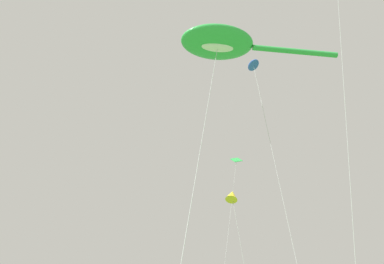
{
  "coord_description": "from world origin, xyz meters",
  "views": [
    {
      "loc": [
        -5.17,
        0.44,
        1.3
      ],
      "look_at": [
        -0.15,
        9.73,
        8.5
      ],
      "focal_mm": 33.11,
      "sensor_mm": 36.0,
      "label": 1
    }
  ],
  "objects": [
    {
      "name": "big_show_kite",
      "position": [
        2.38,
        11.11,
        15.9
      ],
      "size": [
        9.34,
        4.45,
        16.35
      ],
      "rotation": [
        0.0,
        0.0,
        2.76
      ],
      "color": "green",
      "rests_on": "ground"
    },
    {
      "name": "small_kite_bird_shape",
      "position": [
        11.2,
        22.77,
        15.85
      ],
      "size": [
        3.93,
        0.74,
        17.48
      ],
      "rotation": [
        0.0,
        0.0,
        -1.43
      ],
      "color": "green",
      "rests_on": "ground"
    },
    {
      "name": "small_kite_delta_white",
      "position": [
        5.74,
        12.55,
        16.88
      ],
      "size": [
        0.83,
        1.95,
        17.31
      ],
      "rotation": [
        0.0,
        0.0,
        -1.79
      ],
      "color": "blue",
      "rests_on": "ground"
    },
    {
      "name": "small_kite_triangle_green",
      "position": [
        6.18,
        16.43,
        9.96
      ],
      "size": [
        1.65,
        1.04,
        10.42
      ],
      "rotation": [
        0.0,
        0.0,
        2.03
      ],
      "color": "yellow",
      "rests_on": "ground"
    }
  ]
}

